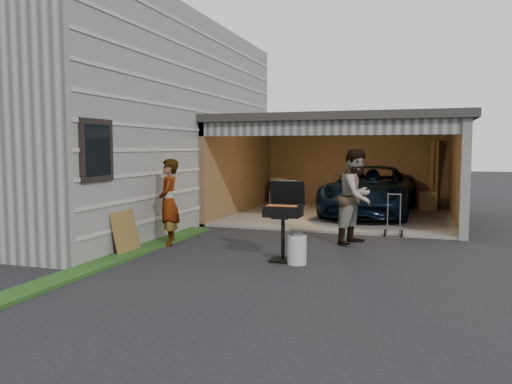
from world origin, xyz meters
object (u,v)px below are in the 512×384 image
man (357,197)px  hand_truck (393,229)px  bbq_grill (284,214)px  minivan (370,192)px  woman (169,202)px  plywood_panel (126,233)px  propane_tank (297,250)px

man → hand_truck: man is taller
man → bbq_grill: size_ratio=1.40×
minivan → woman: size_ratio=2.88×
woman → plywood_panel: 1.22m
woman → bbq_grill: bearing=53.3°
man → plywood_panel: bearing=141.9°
hand_truck → woman: bearing=-150.3°
woman → bbq_grill: size_ratio=1.26×
woman → hand_truck: size_ratio=1.80×
woman → minivan: bearing=126.5°
bbq_grill → plywood_panel: (-3.05, -0.37, -0.44)m
hand_truck → propane_tank: bearing=-113.2°
man → plywood_panel: (-4.08, -2.47, -0.59)m
minivan → propane_tank: bearing=-92.7°
woman → man: size_ratio=0.90×
minivan → woman: bearing=-118.8°
minivan → plywood_panel: minivan is taller
man → bbq_grill: bearing=174.4°
man → hand_truck: bearing=-13.1°
man → propane_tank: size_ratio=4.02×
woman → propane_tank: size_ratio=3.61×
man → minivan: bearing=22.6°
hand_truck → minivan: bearing=104.7°
woman → bbq_grill: 2.77m
propane_tank → plywood_panel: size_ratio=0.60×
bbq_grill → plywood_panel: 3.10m
plywood_panel → minivan: bearing=60.5°
hand_truck → man: bearing=-123.4°
minivan → propane_tank: minivan is taller
bbq_grill → man: bearing=63.7°
plywood_panel → bbq_grill: bearing=7.0°
man → hand_truck: (0.72, 1.07, -0.82)m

